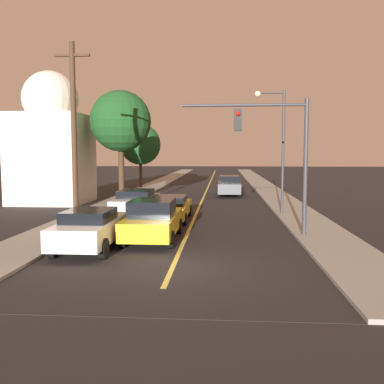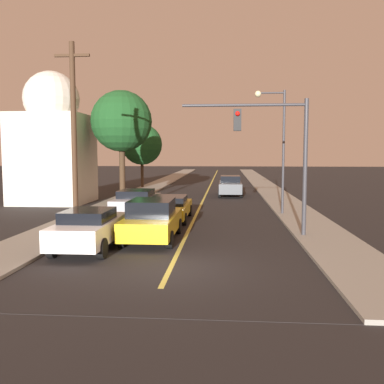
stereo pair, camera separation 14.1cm
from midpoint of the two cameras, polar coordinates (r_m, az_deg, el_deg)
ground_plane at (r=13.41m, az=-2.97°, el=-10.17°), size 200.00×200.00×0.00m
road_surface at (r=48.99m, az=2.25°, el=1.09°), size 9.16×80.00×0.01m
sidewalk_left at (r=49.52m, az=-4.51°, el=1.18°), size 2.50×80.00×0.12m
sidewalk_right at (r=49.14m, az=9.06°, el=1.10°), size 2.50×80.00×0.12m
car_near_lane_front at (r=17.47m, az=-5.46°, el=-3.72°), size 2.04×4.77×1.69m
car_near_lane_second at (r=22.63m, az=-3.24°, el=-2.05°), size 2.11×5.08×1.30m
car_outer_lane_front at (r=16.19m, az=-13.62°, el=-4.71°), size 1.95×4.51×1.50m
car_outer_lane_second at (r=24.24m, az=-7.57°, el=-1.33°), size 2.10×5.01×1.50m
car_far_oncoming at (r=35.58m, az=4.85°, el=0.87°), size 1.94×5.11×1.66m
traffic_signal_mast at (r=18.24m, az=10.80°, el=6.58°), size 5.23×0.42×5.67m
streetlamp_right at (r=24.77m, az=11.00°, el=7.49°), size 1.72×0.36×6.93m
utility_pole_left at (r=20.19m, az=-15.66°, el=7.62°), size 1.60×0.24×8.36m
tree_left_near at (r=30.55m, az=-9.63°, el=9.25°), size 4.25×4.25×7.77m
tree_left_far at (r=43.33m, az=-6.98°, el=6.29°), size 4.06×4.06×6.30m
domed_building_left at (r=31.94m, az=-18.34°, el=6.27°), size 4.92×4.92×9.24m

